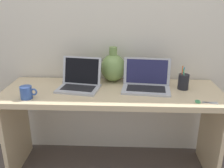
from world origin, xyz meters
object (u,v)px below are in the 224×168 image
at_px(laptop_right, 146,81).
at_px(scissors, 202,102).
at_px(laptop_left, 80,80).
at_px(coffee_mug, 27,92).
at_px(pen_cup, 183,82).
at_px(green_vase, 113,67).

xyz_separation_m(laptop_right, scissors, (0.35, -0.25, -0.06)).
relative_size(laptop_left, coffee_mug, 2.87).
xyz_separation_m(laptop_left, laptop_right, (0.51, 0.00, -0.00)).
bearing_deg(laptop_left, pen_cup, 0.46).
distance_m(green_vase, pen_cup, 0.56).
relative_size(green_vase, pen_cup, 1.59).
relative_size(laptop_left, green_vase, 1.19).
relative_size(laptop_right, coffee_mug, 3.17).
bearing_deg(coffee_mug, green_vase, 34.08).
xyz_separation_m(laptop_left, scissors, (0.86, -0.24, -0.06)).
bearing_deg(pen_cup, scissors, -73.55).
bearing_deg(green_vase, coffee_mug, -145.92).
distance_m(laptop_left, pen_cup, 0.78).
distance_m(laptop_right, scissors, 0.43).
height_order(green_vase, pen_cup, green_vase).
xyz_separation_m(green_vase, pen_cup, (0.54, -0.16, -0.06)).
height_order(laptop_right, scissors, laptop_right).
bearing_deg(scissors, pen_cup, 106.45).
relative_size(laptop_right, scissors, 2.55).
xyz_separation_m(laptop_left, coffee_mug, (-0.33, -0.22, -0.02)).
distance_m(laptop_right, green_vase, 0.31).
distance_m(laptop_right, pen_cup, 0.28).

